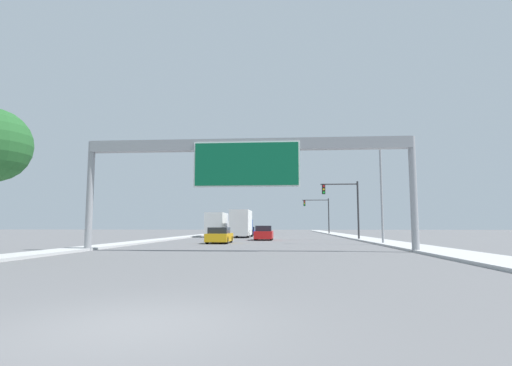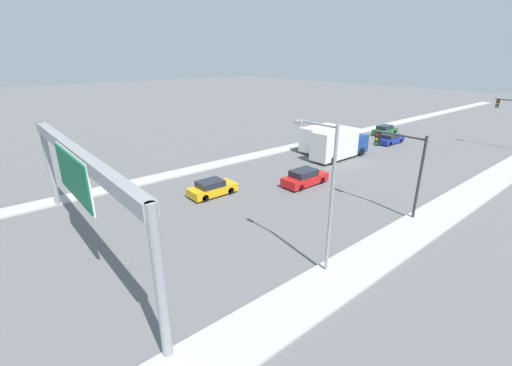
{
  "view_description": "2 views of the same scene",
  "coord_description": "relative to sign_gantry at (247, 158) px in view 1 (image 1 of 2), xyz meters",
  "views": [
    {
      "loc": [
        2.37,
        -6.23,
        1.55
      ],
      "look_at": [
        0.0,
        25.55,
        4.96
      ],
      "focal_mm": 28.0,
      "sensor_mm": 36.0,
      "label": 1
    },
    {
      "loc": [
        20.48,
        13.87,
        11.6
      ],
      "look_at": [
        0.88,
        30.35,
        2.07
      ],
      "focal_mm": 24.0,
      "sensor_mm": 36.0,
      "label": 2
    }
  ],
  "objects": [
    {
      "name": "truck_box_primary",
      "position": [
        -3.5,
        28.96,
        -3.87
      ],
      "size": [
        2.41,
        8.4,
        3.56
      ],
      "color": "navy",
      "rests_on": "ground"
    },
    {
      "name": "ground_plane",
      "position": [
        0.0,
        -17.91,
        -5.67
      ],
      "size": [
        300.0,
        300.0,
        0.0
      ],
      "primitive_type": "plane",
      "color": "slate"
    },
    {
      "name": "car_far_left",
      "position": [
        -3.5,
        11.06,
        -5.01
      ],
      "size": [
        1.89,
        4.28,
        1.4
      ],
      "color": "gold",
      "rests_on": "ground"
    },
    {
      "name": "median_strip_left",
      "position": [
        -10.75,
        42.09,
        -5.6
      ],
      "size": [
        2.0,
        120.0,
        0.15
      ],
      "color": "#B4B4B4",
      "rests_on": "ground"
    },
    {
      "name": "sidewalk_right",
      "position": [
        11.25,
        42.09,
        -5.6
      ],
      "size": [
        3.0,
        120.0,
        0.15
      ],
      "color": "#B4B4B4",
      "rests_on": "ground"
    },
    {
      "name": "sign_gantry",
      "position": [
        0.0,
        0.0,
        0.0
      ],
      "size": [
        20.33,
        0.73,
        6.89
      ],
      "color": "gray",
      "rests_on": "ground"
    },
    {
      "name": "traffic_light_mid_block",
      "position": [
        8.73,
        50.09,
        -1.23
      ],
      "size": [
        4.89,
        0.32,
        6.56
      ],
      "color": "#2D2D30",
      "rests_on": "ground"
    },
    {
      "name": "car_near_right",
      "position": [
        0.0,
        19.24,
        -4.94
      ],
      "size": [
        1.89,
        4.77,
        1.55
      ],
      "color": "red",
      "rests_on": "ground"
    },
    {
      "name": "traffic_light_near_intersection",
      "position": [
        8.99,
        20.09,
        -1.39
      ],
      "size": [
        4.12,
        0.32,
        6.4
      ],
      "color": "#2D2D30",
      "rests_on": "ground"
    },
    {
      "name": "car_mid_left",
      "position": [
        -7.0,
        45.38,
        -4.96
      ],
      "size": [
        1.84,
        4.63,
        1.51
      ],
      "color": "#1E662D",
      "rests_on": "ground"
    },
    {
      "name": "street_lamp_right",
      "position": [
        9.97,
        9.69,
        -0.62
      ],
      "size": [
        2.93,
        0.28,
        8.46
      ],
      "color": "gray",
      "rests_on": "ground"
    },
    {
      "name": "truck_box_secondary",
      "position": [
        -7.0,
        30.44,
        -4.01
      ],
      "size": [
        2.39,
        7.44,
        3.28
      ],
      "color": "white",
      "rests_on": "ground"
    },
    {
      "name": "car_near_center",
      "position": [
        -3.5,
        40.79,
        -5.02
      ],
      "size": [
        1.86,
        4.62,
        1.37
      ],
      "color": "navy",
      "rests_on": "ground"
    }
  ]
}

